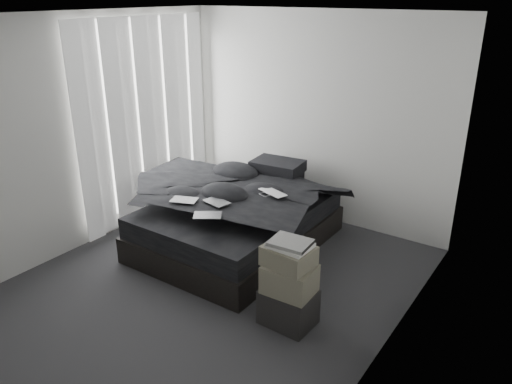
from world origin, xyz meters
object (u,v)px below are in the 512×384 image
Objects in this scene: bed at (237,233)px; side_stand at (186,201)px; laptop at (269,187)px; box_lower at (288,307)px.

side_stand reaches higher than bed.
laptop reaches higher than bed.
bed is at bearing -5.32° from side_stand.
laptop is 1.34m from side_stand.
box_lower is at bearing -30.95° from laptop.
bed is 6.24× the size of laptop.
bed is 0.88m from side_stand.
bed is 4.81× the size of box_lower.
side_stand is at bearing 174.85° from bed.
side_stand is at bearing -163.09° from laptop.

